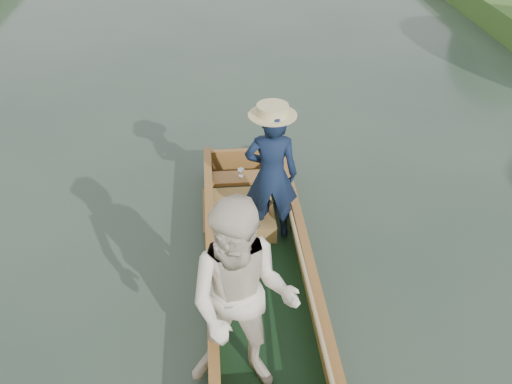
{
  "coord_description": "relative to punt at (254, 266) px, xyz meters",
  "views": [
    {
      "loc": [
        -0.43,
        -4.36,
        4.33
      ],
      "look_at": [
        0.0,
        0.6,
        0.95
      ],
      "focal_mm": 40.0,
      "sensor_mm": 36.0,
      "label": 1
    }
  ],
  "objects": [
    {
      "name": "punt",
      "position": [
        0.0,
        0.0,
        0.0
      ],
      "size": [
        1.34,
        5.05,
        2.0
      ],
      "color": "black",
      "rests_on": "ground"
    },
    {
      "name": "ground",
      "position": [
        0.1,
        0.28,
        -0.7
      ],
      "size": [
        120.0,
        120.0,
        0.0
      ],
      "primitive_type": "plane",
      "color": "#283D30",
      "rests_on": "ground"
    }
  ]
}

